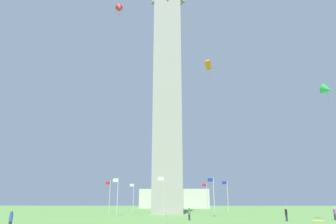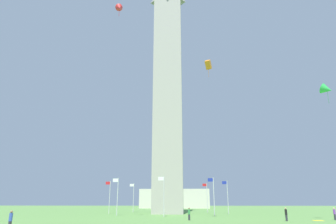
{
  "view_description": "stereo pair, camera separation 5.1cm",
  "coord_description": "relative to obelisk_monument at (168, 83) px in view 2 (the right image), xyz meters",
  "views": [
    {
      "loc": [
        -3.81,
        68.17,
        2.6
      ],
      "look_at": [
        0.0,
        0.0,
        23.09
      ],
      "focal_mm": 31.92,
      "sensor_mm": 36.0,
      "label": 1
    },
    {
      "loc": [
        -3.86,
        68.17,
        2.6
      ],
      "look_at": [
        0.0,
        0.0,
        23.09
      ],
      "focal_mm": 31.92,
      "sensor_mm": 36.0,
      "label": 2
    }
  ],
  "objects": [
    {
      "name": "ground_plane",
      "position": [
        0.0,
        0.0,
        -30.56
      ],
      "size": [
        260.0,
        260.0,
        0.0
      ],
      "primitive_type": "plane",
      "color": "#609347"
    },
    {
      "name": "obelisk_monument",
      "position": [
        0.0,
        0.0,
        0.0
      ],
      "size": [
        6.72,
        6.72,
        61.12
      ],
      "color": "#A8A399",
      "rests_on": "ground"
    },
    {
      "name": "flagpole_n",
      "position": [
        13.1,
        0.0,
        -26.68
      ],
      "size": [
        1.12,
        0.14,
        7.02
      ],
      "color": "silver",
      "rests_on": "ground"
    },
    {
      "name": "flagpole_ne",
      "position": [
        9.29,
        9.22,
        -26.68
      ],
      "size": [
        1.12,
        0.14,
        7.02
      ],
      "color": "silver",
      "rests_on": "ground"
    },
    {
      "name": "flagpole_e",
      "position": [
        0.07,
        13.04,
        -26.68
      ],
      "size": [
        1.12,
        0.14,
        7.02
      ],
      "color": "silver",
      "rests_on": "ground"
    },
    {
      "name": "flagpole_se",
      "position": [
        -9.15,
        9.22,
        -26.68
      ],
      "size": [
        1.12,
        0.14,
        7.02
      ],
      "color": "silver",
      "rests_on": "ground"
    },
    {
      "name": "flagpole_s",
      "position": [
        -12.97,
        0.0,
        -26.68
      ],
      "size": [
        1.12,
        0.14,
        7.02
      ],
      "color": "silver",
      "rests_on": "ground"
    },
    {
      "name": "flagpole_sw",
      "position": [
        -9.15,
        -9.22,
        -26.68
      ],
      "size": [
        1.12,
        0.14,
        7.02
      ],
      "color": "silver",
      "rests_on": "ground"
    },
    {
      "name": "flagpole_w",
      "position": [
        0.07,
        -13.04,
        -26.68
      ],
      "size": [
        1.12,
        0.14,
        7.02
      ],
      "color": "silver",
      "rests_on": "ground"
    },
    {
      "name": "flagpole_nw",
      "position": [
        9.29,
        -9.22,
        -26.68
      ],
      "size": [
        1.12,
        0.14,
        7.02
      ],
      "color": "silver",
      "rests_on": "ground"
    },
    {
      "name": "person_purple_shirt",
      "position": [
        -25.52,
        20.98,
        -29.7
      ],
      "size": [
        0.32,
        0.32,
        1.74
      ],
      "rotation": [
        0.0,
        0.0,
        -0.56
      ],
      "color": "#2D2D38",
      "rests_on": "ground"
    },
    {
      "name": "person_green_shirt",
      "position": [
        -4.34,
        22.58,
        -29.7
      ],
      "size": [
        0.32,
        0.32,
        1.74
      ],
      "rotation": [
        0.0,
        0.0,
        -1.28
      ],
      "color": "#2D2D38",
      "rests_on": "ground"
    },
    {
      "name": "person_blue_shirt",
      "position": [
        12.69,
        39.17,
        -29.67
      ],
      "size": [
        0.32,
        0.32,
        1.78
      ],
      "rotation": [
        0.0,
        0.0,
        -1.7
      ],
      "color": "#2D2D38",
      "rests_on": "ground"
    },
    {
      "name": "person_black_shirt",
      "position": [
        -17.73,
        23.71,
        -29.67
      ],
      "size": [
        0.32,
        0.32,
        1.79
      ],
      "rotation": [
        0.0,
        0.0,
        -1.15
      ],
      "color": "#2D2D38",
      "rests_on": "ground"
    },
    {
      "name": "kite_orange_box",
      "position": [
        -7.87,
        24.03,
        -6.85
      ],
      "size": [
        1.28,
        1.68,
        3.0
      ],
      "color": "orange"
    },
    {
      "name": "kite_red_delta",
      "position": [
        6.73,
        25.73,
        3.25
      ],
      "size": [
        1.8,
        2.0,
        2.54
      ],
      "color": "red"
    },
    {
      "name": "kite_green_delta",
      "position": [
        -24.82,
        25.97,
        -12.21
      ],
      "size": [
        2.47,
        2.42,
        3.14
      ],
      "color": "green"
    },
    {
      "name": "distant_building",
      "position": [
        0.52,
        -56.34,
        -26.93
      ],
      "size": [
        27.12,
        11.03,
        7.27
      ],
      "color": "beige",
      "rests_on": "ground"
    },
    {
      "name": "picnic_blanket_near_first_person",
      "position": [
        -22.56,
        22.2,
        -30.55
      ],
      "size": [
        1.61,
        1.96,
        0.01
      ],
      "primitive_type": "cube",
      "rotation": [
        0.0,
        0.0,
        1.45
      ],
      "color": "yellow",
      "rests_on": "ground"
    }
  ]
}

